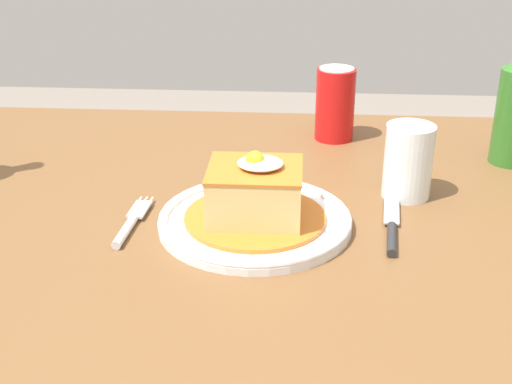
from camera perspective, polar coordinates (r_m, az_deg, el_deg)
dining_table at (r=1.00m, az=-1.72°, el=-6.58°), size 1.36×0.84×0.72m
main_plate at (r=0.90m, az=-0.08°, el=-2.31°), size 0.25×0.25×0.02m
sandwich_meal at (r=0.89m, az=-0.07°, el=-0.28°), size 0.18×0.18×0.09m
fork at (r=0.91m, az=-10.28°, el=-2.60°), size 0.03×0.14×0.01m
knife at (r=0.90m, az=11.05°, el=-3.10°), size 0.03×0.17×0.01m
soda_can at (r=1.20m, az=6.49°, el=7.17°), size 0.07×0.07×0.12m
drinking_glass at (r=1.00m, az=12.31°, el=2.08°), size 0.07×0.07×0.10m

